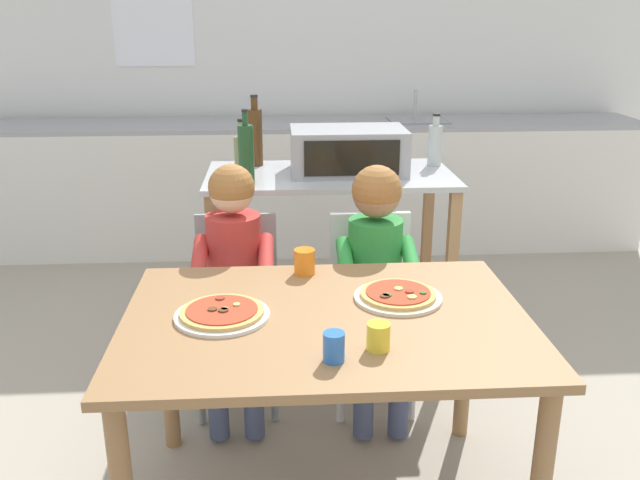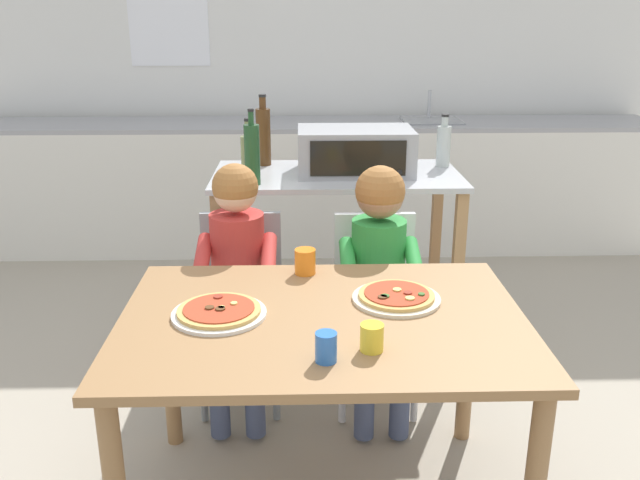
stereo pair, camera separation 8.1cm
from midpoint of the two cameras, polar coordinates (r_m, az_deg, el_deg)
The scene contains 19 objects.
ground_plane at distance 3.57m, azimuth 0.22°, elevation -8.42°, with size 12.46×12.46×0.00m, color #A89E8C.
back_wall_tiled at distance 5.11m, azimuth -0.51°, elevation 15.67°, with size 5.37×0.13×2.70m.
kitchen_counter at distance 4.84m, azimuth -0.33°, elevation 4.66°, with size 4.83×0.60×1.10m.
kitchen_island_cart at distance 3.30m, azimuth 2.09°, elevation 0.67°, with size 1.17×0.60×0.90m.
toaster_oven at distance 3.21m, azimuth 3.71°, elevation 7.49°, with size 0.54×0.35×0.21m.
bottle_tall_green_wine at distance 3.38m, azimuth -4.10°, elevation 8.78°, with size 0.07×0.07×0.35m.
bottle_squat_spirits at distance 3.40m, azimuth 11.04°, elevation 7.87°, with size 0.07×0.07×0.26m.
bottle_dark_olive_oil at distance 2.99m, azimuth -4.96°, elevation 7.24°, with size 0.07×0.07×0.33m.
bottle_brown_beer at distance 3.11m, azimuth -5.26°, elevation 7.10°, with size 0.07×0.07×0.28m.
dining_table at distance 2.17m, azimuth 1.30°, elevation -8.75°, with size 1.27×0.90×0.73m.
dining_chair_left at distance 2.91m, azimuth -5.87°, elevation -4.67°, with size 0.36×0.36×0.81m.
dining_chair_right at distance 2.90m, azimuth 5.48°, elevation -4.75°, with size 0.36×0.36×0.81m.
child_in_red_shirt at distance 2.73m, azimuth -6.17°, elevation -2.04°, with size 0.32×0.42×1.05m.
child_in_green_shirt at distance 2.71m, azimuth 5.90°, elevation -1.89°, with size 0.32×0.42×1.04m.
pizza_plate_white at distance 2.15m, azimuth -7.43°, elevation -6.03°, with size 0.30×0.30×0.03m.
pizza_plate_cream at distance 2.26m, azimuth 7.47°, elevation -4.77°, with size 0.29×0.29×0.03m.
drinking_cup_yellow at distance 1.92m, azimuth 5.60°, elevation -8.18°, with size 0.07×0.07×0.08m, color yellow.
drinking_cup_blue at distance 1.86m, azimuth 1.78°, elevation -9.01°, with size 0.06×0.06×0.08m, color blue.
drinking_cup_orange at distance 2.45m, azimuth -0.31°, elevation -1.83°, with size 0.08×0.08×0.09m, color orange.
Camera 2 is at (-0.06, -1.93, 1.64)m, focal length 38.01 mm.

